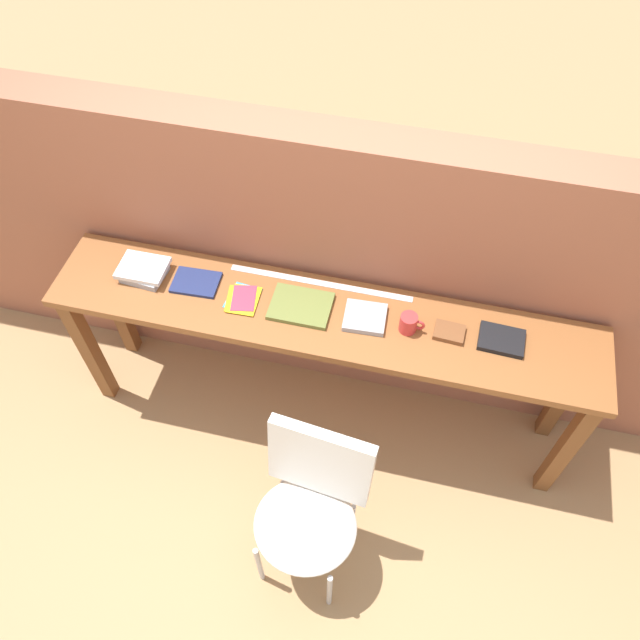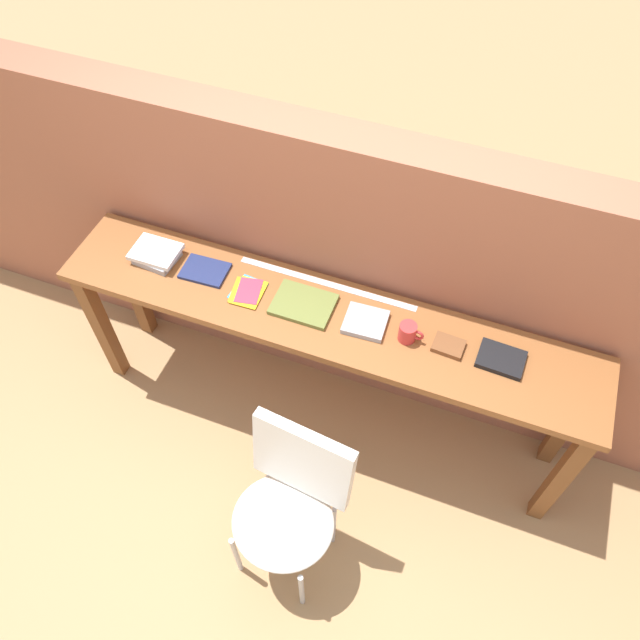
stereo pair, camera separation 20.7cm
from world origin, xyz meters
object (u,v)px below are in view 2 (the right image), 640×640
(magazine_cycling, at_px, (205,271))
(leather_journal_brown, at_px, (448,346))
(book_stack_leftmost, at_px, (156,254))
(mug, at_px, (408,332))
(book_repair_rightmost, at_px, (501,359))
(book_open_centre, at_px, (303,304))
(pamphlet_pile_colourful, at_px, (248,291))
(chair_white_moulded, at_px, (290,501))

(magazine_cycling, height_order, leather_journal_brown, leather_journal_brown)
(book_stack_leftmost, distance_m, mug, 1.24)
(magazine_cycling, xyz_separation_m, book_repair_rightmost, (1.38, -0.01, 0.00))
(leather_journal_brown, bearing_deg, book_repair_rightmost, 6.30)
(magazine_cycling, xyz_separation_m, leather_journal_brown, (1.16, -0.02, 0.00))
(magazine_cycling, bearing_deg, leather_journal_brown, -3.53)
(mug, relative_size, leather_journal_brown, 0.85)
(magazine_cycling, height_order, book_open_centre, book_open_centre)
(book_stack_leftmost, distance_m, book_repair_rightmost, 1.63)
(pamphlet_pile_colourful, height_order, leather_journal_brown, leather_journal_brown)
(mug, height_order, book_repair_rightmost, mug)
(book_stack_leftmost, height_order, pamphlet_pile_colourful, book_stack_leftmost)
(leather_journal_brown, relative_size, book_repair_rightmost, 0.68)
(book_stack_leftmost, bearing_deg, pamphlet_pile_colourful, -4.24)
(chair_white_moulded, xyz_separation_m, book_open_centre, (-0.22, 0.73, 0.36))
(mug, bearing_deg, leather_journal_brown, 5.66)
(book_open_centre, relative_size, mug, 2.45)
(book_stack_leftmost, bearing_deg, magazine_cycling, 1.24)
(mug, xyz_separation_m, leather_journal_brown, (0.18, 0.02, -0.03))
(book_stack_leftmost, distance_m, book_open_centre, 0.75)
(pamphlet_pile_colourful, bearing_deg, book_stack_leftmost, 175.76)
(mug, distance_m, book_repair_rightmost, 0.40)
(chair_white_moulded, distance_m, book_repair_rightmost, 1.07)
(leather_journal_brown, bearing_deg, chair_white_moulded, -117.28)
(book_stack_leftmost, distance_m, leather_journal_brown, 1.41)
(leather_journal_brown, bearing_deg, magazine_cycling, -177.59)
(chair_white_moulded, height_order, book_stack_leftmost, book_stack_leftmost)
(leather_journal_brown, height_order, book_repair_rightmost, same)
(chair_white_moulded, relative_size, mug, 8.10)
(book_stack_leftmost, xyz_separation_m, pamphlet_pile_colourful, (0.49, -0.04, -0.02))
(chair_white_moulded, height_order, book_open_centre, book_open_centre)
(chair_white_moulded, distance_m, mug, 0.87)
(book_stack_leftmost, relative_size, book_open_centre, 0.82)
(pamphlet_pile_colourful, distance_m, book_open_centre, 0.27)
(pamphlet_pile_colourful, xyz_separation_m, book_open_centre, (0.27, 0.02, 0.00))
(mug, bearing_deg, magazine_cycling, 177.92)
(book_open_centre, bearing_deg, pamphlet_pile_colourful, -176.49)
(pamphlet_pile_colourful, relative_size, mug, 1.67)
(magazine_cycling, xyz_separation_m, pamphlet_pile_colourful, (0.24, -0.04, -0.00))
(chair_white_moulded, height_order, book_repair_rightmost, book_repair_rightmost)
(magazine_cycling, distance_m, book_open_centre, 0.50)
(leather_journal_brown, xyz_separation_m, book_repair_rightmost, (0.22, 0.01, 0.00))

